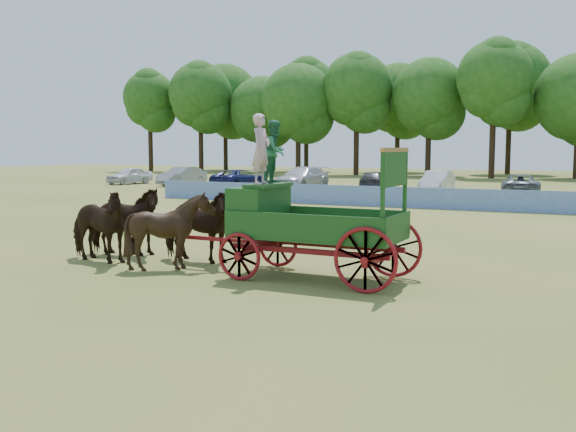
{
  "coord_description": "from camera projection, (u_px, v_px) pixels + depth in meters",
  "views": [
    {
      "loc": [
        9.93,
        -13.56,
        2.98
      ],
      "look_at": [
        2.88,
        0.7,
        1.3
      ],
      "focal_mm": 40.0,
      "sensor_mm": 36.0,
      "label": 1
    }
  ],
  "objects": [
    {
      "name": "ground",
      "position": [
        178.0,
        263.0,
        16.78
      ],
      "size": [
        160.0,
        160.0,
        0.0
      ],
      "primitive_type": "plane",
      "color": "olive",
      "rests_on": "ground"
    },
    {
      "name": "horse_lead_left",
      "position": [
        96.0,
        226.0,
        16.79
      ],
      "size": [
        2.39,
        1.29,
        1.93
      ],
      "primitive_type": "imported",
      "rotation": [
        0.0,
        0.0,
        1.46
      ],
      "color": "black",
      "rests_on": "ground"
    },
    {
      "name": "horse_lead_right",
      "position": [
        124.0,
        221.0,
        17.77
      ],
      "size": [
        2.47,
        1.59,
        1.93
      ],
      "primitive_type": "imported",
      "rotation": [
        0.0,
        0.0,
        1.83
      ],
      "color": "black",
      "rests_on": "ground"
    },
    {
      "name": "horse_wheel_left",
      "position": [
        170.0,
        231.0,
        15.74
      ],
      "size": [
        1.9,
        1.73,
        1.93
      ],
      "primitive_type": "imported",
      "rotation": [
        0.0,
        0.0,
        1.47
      ],
      "color": "black",
      "rests_on": "ground"
    },
    {
      "name": "horse_wheel_right",
      "position": [
        196.0,
        226.0,
        16.72
      ],
      "size": [
        2.31,
        1.09,
        1.93
      ],
      "primitive_type": "imported",
      "rotation": [
        0.0,
        0.0,
        1.59
      ],
      "color": "black",
      "rests_on": "ground"
    },
    {
      "name": "farm_dray",
      "position": [
        288.0,
        207.0,
        14.87
      ],
      "size": [
        6.0,
        2.0,
        3.76
      ],
      "color": "maroon",
      "rests_on": "ground"
    },
    {
      "name": "sponsor_banner",
      "position": [
        369.0,
        196.0,
        33.21
      ],
      "size": [
        26.0,
        0.08,
        1.05
      ],
      "primitive_type": "cube",
      "color": "#204CB0",
      "rests_on": "ground"
    },
    {
      "name": "parked_cars",
      "position": [
        451.0,
        182.0,
        42.91
      ],
      "size": [
        54.18,
        6.81,
        1.64
      ],
      "color": "silver",
      "rests_on": "ground"
    },
    {
      "name": "treeline",
      "position": [
        466.0,
        92.0,
        70.84
      ],
      "size": [
        88.1,
        22.7,
        15.19
      ],
      "color": "#382314",
      "rests_on": "ground"
    }
  ]
}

